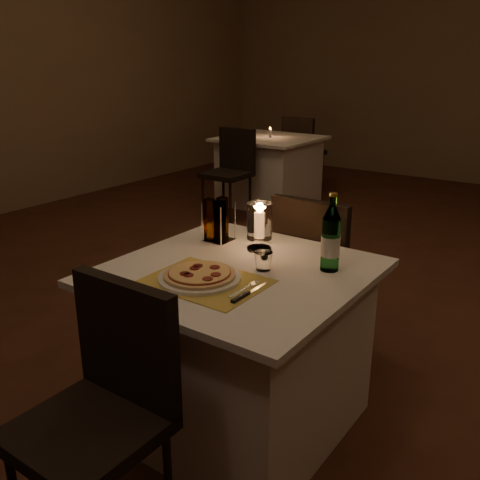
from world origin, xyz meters
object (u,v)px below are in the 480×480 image
Objects in this scene: water_bottle at (331,240)px; tumbler at (263,261)px; chair_near at (106,393)px; pizza at (200,274)px; plate at (200,278)px; main_table at (237,348)px; neighbor_table_left at (269,170)px; hurricane_candle at (260,223)px; chair_far at (317,261)px.

tumbler is at bearing -144.62° from water_bottle.
tumbler is at bearing 83.23° from chair_near.
tumbler is (0.14, 0.23, 0.01)m from pizza.
water_bottle is (0.36, 0.39, 0.12)m from plate.
chair_near is at bearing -108.56° from water_bottle.
neighbor_table_left is (-1.97, 3.36, 0.00)m from main_table.
neighbor_table_left is at bearing 121.58° from hurricane_candle.
hurricane_candle is (-0.06, 0.96, 0.32)m from chair_near.
main_table is 0.42m from tumbler.
main_table is 0.62m from water_bottle.
chair_far is at bearing 83.17° from hurricane_candle.
plate is at bearing -61.54° from neighbor_table_left.
main_table is 3.90m from neighbor_table_left.
water_bottle reaches higher than chair_far.
tumbler is 3.92m from neighbor_table_left.
main_table is 1.00× the size of neighbor_table_left.
chair_near is at bearing -84.65° from plate.
chair_near is at bearing -96.77° from tumbler.
chair_near is at bearing -90.00° from chair_far.
chair_far is 0.90× the size of neighbor_table_left.
water_bottle is (0.22, 0.16, 0.09)m from tumbler.
chair_far is 4.16× the size of hurricane_candle.
hurricane_candle is (-0.01, 0.43, 0.10)m from pizza.
chair_near reaches higher than main_table.
water_bottle is at bearing 35.38° from tumbler.
neighbor_table_left is at bearing 120.36° from main_table.
chair_far is 3.21× the size of pizza.
pizza is at bearing -105.46° from main_table.
chair_far is (-0.00, 1.43, 0.00)m from chair_near.
chair_near is 11.84× the size of tumbler.
water_bottle is at bearing 71.44° from chair_near.
main_table is at bearing -145.92° from water_bottle.
main_table is 13.15× the size of tumbler.
tumbler is 0.28m from water_bottle.
pizza reaches higher than neighbor_table_left.
chair_near is 0.58m from pizza.
pizza is 0.87× the size of water_bottle.
neighbor_table_left is (-1.97, 2.65, -0.18)m from chair_far.
main_table is 0.42m from plate.
neighbor_table_left is (-2.28, 3.15, -0.50)m from water_bottle.
main_table is 0.74m from chair_far.
plate is 1.14× the size of pizza.
chair_far is (0.00, 0.71, 0.18)m from main_table.
main_table is at bearing -59.64° from neighbor_table_left.
pizza is at bearing -17.71° from plate.
chair_far is 0.70m from tumbler.
chair_near is 3.21× the size of pizza.
pizza is (-0.05, -0.18, 0.39)m from main_table.
hurricane_candle is at bearing 90.78° from plate.
hurricane_candle is (-0.06, -0.47, 0.32)m from chair_far.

